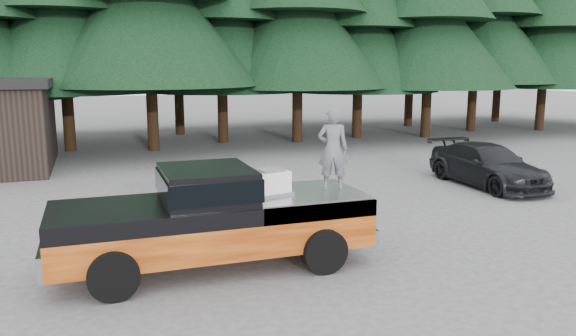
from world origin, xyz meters
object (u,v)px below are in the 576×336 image
object	(u,v)px
pickup_truck	(213,233)
man_on_bed	(333,149)
parked_car	(487,165)
air_compressor	(270,183)

from	to	relation	value
pickup_truck	man_on_bed	size ratio (longest dim) A/B	3.67
parked_car	air_compressor	bearing A→B (deg)	-153.63
pickup_truck	air_compressor	bearing A→B (deg)	-2.62
pickup_truck	air_compressor	distance (m)	1.42
air_compressor	man_on_bed	world-z (taller)	man_on_bed
pickup_truck	man_on_bed	xyz separation A→B (m)	(2.42, -0.03, 1.48)
man_on_bed	parked_car	bearing A→B (deg)	-128.13
man_on_bed	pickup_truck	bearing A→B (deg)	20.32
air_compressor	parked_car	bearing A→B (deg)	12.07
air_compressor	man_on_bed	xyz separation A→B (m)	(1.31, 0.02, 0.60)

